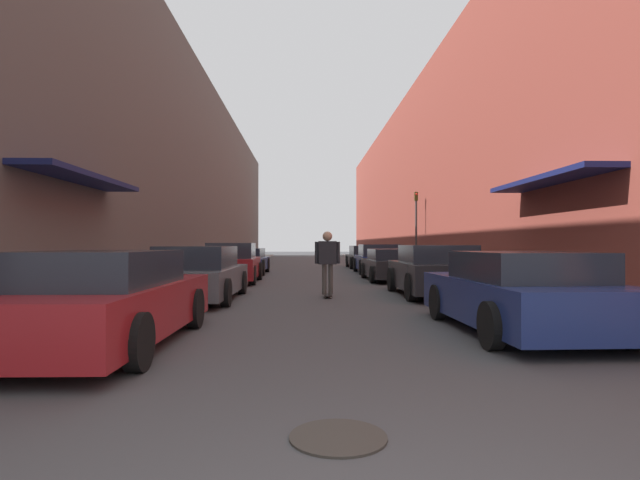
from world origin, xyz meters
TOP-DOWN VIEW (x-y plane):
  - ground at (0.00, 23.28)m, footprint 128.05×128.05m
  - curb_strip_left at (-4.97, 29.10)m, footprint 1.80×58.20m
  - curb_strip_right at (4.97, 29.10)m, footprint 1.80×58.20m
  - building_row_left at (-7.87, 29.10)m, footprint 4.90×58.20m
  - building_row_right at (7.87, 29.10)m, footprint 4.90×58.20m
  - parked_car_left_0 at (-3.04, 5.29)m, footprint 2.00×4.52m
  - parked_car_left_1 at (-2.92, 10.84)m, footprint 1.91×4.65m
  - parked_car_left_2 at (-2.92, 16.42)m, footprint 1.89×4.08m
  - parked_car_left_3 at (-3.10, 21.57)m, footprint 2.04×4.68m
  - parked_car_right_0 at (3.02, 6.18)m, footprint 2.04×4.26m
  - parked_car_right_1 at (3.12, 11.65)m, footprint 2.00×4.22m
  - parked_car_right_2 at (2.92, 17.18)m, footprint 1.90×4.27m
  - parked_car_right_3 at (3.14, 22.03)m, footprint 2.05×4.25m
  - parked_car_right_4 at (3.08, 27.00)m, footprint 1.87×4.31m
  - skateboarder at (0.25, 11.38)m, footprint 0.65×0.78m
  - manhole_cover at (-0.10, 2.05)m, footprint 0.70×0.70m
  - traffic_light at (5.37, 23.82)m, footprint 0.16×0.22m

SIDE VIEW (x-z plane):
  - ground at x=0.00m, z-range 0.00..0.00m
  - manhole_cover at x=-0.10m, z-range 0.00..0.02m
  - curb_strip_left at x=-4.97m, z-range 0.00..0.12m
  - curb_strip_right at x=4.97m, z-range 0.00..0.12m
  - parked_car_right_2 at x=2.92m, z-range -0.01..1.18m
  - parked_car_left_3 at x=-3.10m, z-range 0.00..1.18m
  - parked_car_right_0 at x=3.02m, z-range -0.02..1.24m
  - parked_car_right_4 at x=3.08m, z-range -0.02..1.26m
  - parked_car_left_0 at x=-3.04m, z-range -0.02..1.27m
  - parked_car_left_1 at x=-2.92m, z-range -0.03..1.30m
  - parked_car_right_3 at x=3.14m, z-range -0.03..1.33m
  - parked_car_right_1 at x=3.12m, z-range -0.02..1.33m
  - parked_car_left_2 at x=-2.92m, z-range -0.03..1.38m
  - skateboarder at x=0.25m, z-range 0.20..1.90m
  - traffic_light at x=5.37m, z-range 0.55..4.47m
  - building_row_right at x=7.87m, z-range 0.00..10.55m
  - building_row_left at x=-7.87m, z-range 0.00..10.98m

